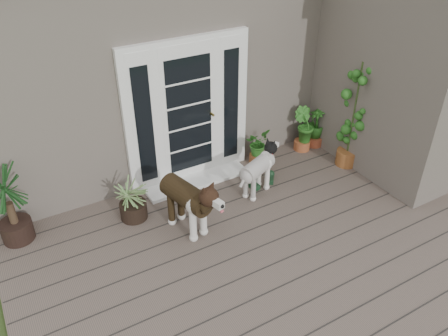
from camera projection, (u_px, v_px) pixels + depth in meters
deck at (286, 262)px, 5.49m from camera, size 6.20×4.60×0.12m
house_main at (146, 46)px, 7.77m from camera, size 7.40×4.00×3.10m
house_wing at (407, 73)px, 6.69m from camera, size 1.60×2.40×3.10m
door_unit at (188, 112)px, 6.39m from camera, size 1.90×0.14×2.15m
door_step at (197, 180)px, 6.82m from camera, size 1.60×0.40×0.05m
brindle_dog at (187, 204)px, 5.70m from camera, size 0.64×1.03×0.80m
white_dog at (257, 174)px, 6.42m from camera, size 0.84×0.61×0.64m
spider_plant at (132, 198)px, 5.94m from camera, size 0.78×0.78×0.64m
yucca at (9, 205)px, 5.47m from camera, size 0.82×0.82×1.07m
herb_a at (257, 150)px, 7.15m from camera, size 0.52×0.52×0.48m
herb_b at (303, 135)px, 7.49m from camera, size 0.51×0.51×0.55m
herb_c at (315, 131)px, 7.62m from camera, size 0.39×0.39×0.54m
sapling at (354, 115)px, 6.76m from camera, size 0.57×0.57×1.76m
clog_left at (252, 184)px, 6.70m from camera, size 0.19×0.33×0.10m
clog_right at (270, 178)px, 6.84m from camera, size 0.30×0.33×0.09m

